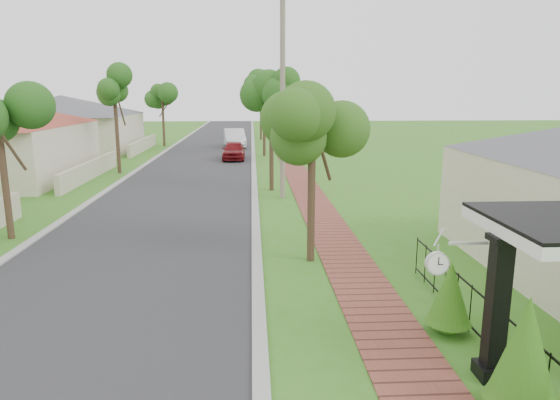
# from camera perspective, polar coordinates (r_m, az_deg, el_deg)

# --- Properties ---
(ground) EXTENTS (160.00, 160.00, 0.00)m
(ground) POSITION_cam_1_polar(r_m,az_deg,el_deg) (9.71, -6.30, -17.18)
(ground) COLOR #39751B
(ground) RESTS_ON ground
(road) EXTENTS (7.00, 120.00, 0.02)m
(road) POSITION_cam_1_polar(r_m,az_deg,el_deg) (29.06, -10.20, 2.52)
(road) COLOR #28282B
(road) RESTS_ON ground
(kerb_right) EXTENTS (0.30, 120.00, 0.10)m
(kerb_right) POSITION_cam_1_polar(r_m,az_deg,el_deg) (28.85, -2.98, 2.62)
(kerb_right) COLOR #9E9E99
(kerb_right) RESTS_ON ground
(kerb_left) EXTENTS (0.30, 120.00, 0.10)m
(kerb_left) POSITION_cam_1_polar(r_m,az_deg,el_deg) (29.73, -17.20, 2.38)
(kerb_left) COLOR #9E9E99
(kerb_left) RESTS_ON ground
(sidewalk) EXTENTS (1.50, 120.00, 0.03)m
(sidewalk) POSITION_cam_1_polar(r_m,az_deg,el_deg) (28.97, 2.18, 2.67)
(sidewalk) COLOR brown
(sidewalk) RESTS_ON ground
(porch_post) EXTENTS (0.48, 0.48, 2.52)m
(porch_post) POSITION_cam_1_polar(r_m,az_deg,el_deg) (9.20, 23.45, -12.09)
(porch_post) COLOR black
(porch_post) RESTS_ON ground
(picket_fence) EXTENTS (0.03, 8.02, 1.00)m
(picket_fence) POSITION_cam_1_polar(r_m,az_deg,el_deg) (10.40, 22.45, -12.71)
(picket_fence) COLOR black
(picket_fence) RESTS_ON ground
(street_trees) EXTENTS (10.70, 37.65, 5.89)m
(street_trees) POSITION_cam_1_polar(r_m,az_deg,el_deg) (35.47, -8.94, 11.62)
(street_trees) COLOR #382619
(street_trees) RESTS_ON ground
(hedge_row) EXTENTS (0.92, 4.77, 1.97)m
(hedge_row) POSITION_cam_1_polar(r_m,az_deg,el_deg) (8.61, 25.23, -15.93)
(hedge_row) COLOR #1D5C12
(hedge_row) RESTS_ON ground
(far_house_grey) EXTENTS (15.56, 15.56, 4.60)m
(far_house_grey) POSITION_cam_1_polar(r_m,az_deg,el_deg) (45.26, -23.51, 8.07)
(far_house_grey) COLOR beige
(far_house_grey) RESTS_ON ground
(parked_car_red) EXTENTS (1.60, 3.93, 1.34)m
(parked_car_red) POSITION_cam_1_polar(r_m,az_deg,el_deg) (36.56, -5.32, 5.65)
(parked_car_red) COLOR maroon
(parked_car_red) RESTS_ON ground
(parked_car_white) EXTENTS (2.22, 5.10, 1.63)m
(parked_car_white) POSITION_cam_1_polar(r_m,az_deg,el_deg) (44.94, -5.22, 7.03)
(parked_car_white) COLOR white
(parked_car_white) RESTS_ON ground
(near_tree) EXTENTS (1.96, 1.96, 5.03)m
(near_tree) POSITION_cam_1_polar(r_m,az_deg,el_deg) (13.80, 3.72, 9.01)
(near_tree) COLOR #382619
(near_tree) RESTS_ON ground
(utility_pole) EXTENTS (1.20, 0.24, 9.13)m
(utility_pole) POSITION_cam_1_polar(r_m,az_deg,el_deg) (22.61, 0.29, 11.80)
(utility_pole) COLOR gray
(utility_pole) RESTS_ON ground
(station_clock) EXTENTS (1.05, 0.13, 0.57)m
(station_clock) POSITION_cam_1_polar(r_m,az_deg,el_deg) (8.91, 17.78, -6.72)
(station_clock) COLOR silver
(station_clock) RESTS_ON ground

